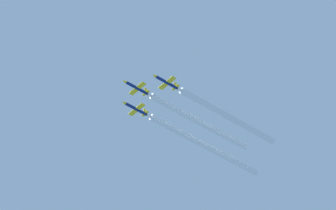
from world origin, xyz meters
TOP-DOWN VIEW (x-y plane):
  - jet_lead at (0.57, 5.76)m, footprint 7.25×10.56m
  - jet_left_wingman at (-8.72, 0.84)m, footprint 7.25×10.56m
  - jet_right_wingman at (7.63, 0.52)m, footprint 7.25×10.56m
  - smoke_trail_lead at (0.57, -20.86)m, footprint 2.14×43.52m
  - smoke_trail_left_wingman at (-8.72, -25.35)m, footprint 2.14×42.65m
  - smoke_trail_right_wingman at (7.63, -29.09)m, footprint 2.14×49.49m

SIDE VIEW (x-z plane):
  - smoke_trail_right_wingman at x=7.63m, z-range 242.14..244.28m
  - jet_right_wingman at x=7.63m, z-range 241.96..244.50m
  - smoke_trail_left_wingman at x=-8.72m, z-range 242.27..244.41m
  - jet_left_wingman at x=-8.72m, z-range 242.10..244.63m
  - smoke_trail_lead at x=0.57m, z-range 243.53..245.66m
  - jet_lead at x=0.57m, z-range 243.35..245.89m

